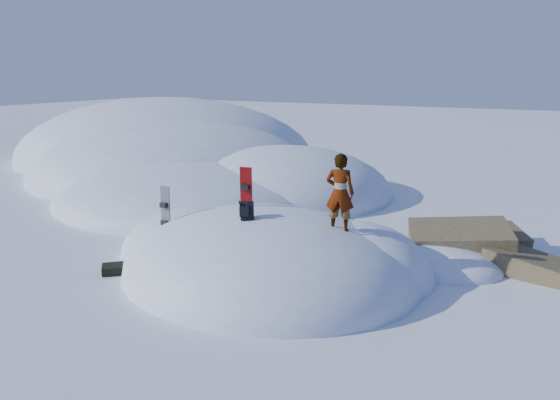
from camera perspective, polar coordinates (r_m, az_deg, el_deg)
The scene contains 9 objects.
ground at distance 12.60m, azimuth -1.28°, elevation -7.78°, with size 120.00×120.00×0.00m, color white.
snow_mound at distance 12.88m, azimuth -1.42°, elevation -7.31°, with size 8.00×6.00×3.00m.
snow_ridge at distance 26.21m, azimuth -10.56°, elevation 3.19°, with size 21.50×18.50×6.40m.
rock_outcrop at distance 14.14m, azimuth 18.33°, elevation -6.03°, with size 4.68×4.41×1.68m.
snowboard_red at distance 12.74m, azimuth -3.57°, elevation 0.11°, with size 0.29×0.19×1.55m.
snowboard_dark at distance 13.29m, azimuth -11.89°, elevation -1.64°, with size 0.28×0.15×1.47m.
backpack at distance 11.65m, azimuth -3.52°, elevation -1.15°, with size 0.41×0.45×0.48m.
gear_pile at distance 13.19m, azimuth -16.38°, elevation -6.82°, with size 0.91×0.80×0.24m.
person at distance 11.42m, azimuth 6.28°, elevation 0.76°, with size 0.61×0.40×1.66m, color slate.
Camera 1 is at (5.81, -10.21, 4.56)m, focal length 35.00 mm.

